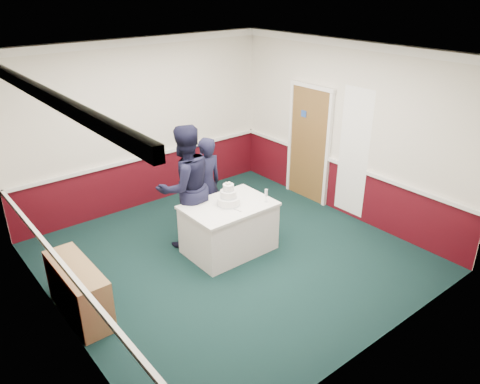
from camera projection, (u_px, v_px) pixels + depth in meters
ground at (231, 257)px, 7.13m from camera, size 5.00×5.00×0.00m
room_shell at (209, 122)px, 6.79m from camera, size 5.00×5.00×3.00m
sideboard at (79, 290)px, 5.79m from camera, size 0.41×1.20×0.70m
cake_table at (229, 227)px, 7.15m from camera, size 1.32×0.92×0.79m
wedding_cake at (229, 198)px, 6.94m from camera, size 0.35×0.35×0.36m
cake_knife at (235, 210)px, 6.83m from camera, size 0.07×0.22×0.00m
champagne_flute at (266, 193)px, 7.02m from camera, size 0.05×0.05×0.21m
person_man at (185, 187)px, 7.12m from camera, size 0.97×0.76×1.95m
person_woman at (206, 184)px, 7.65m from camera, size 0.59×0.40×1.60m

